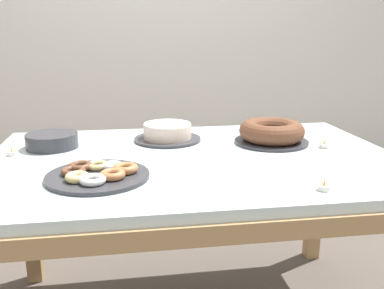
{
  "coord_description": "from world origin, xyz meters",
  "views": [
    {
      "loc": [
        -0.25,
        -1.55,
        1.22
      ],
      "look_at": [
        -0.02,
        -0.05,
        0.81
      ],
      "focal_mm": 40.0,
      "sensor_mm": 36.0,
      "label": 1
    }
  ],
  "objects_px": {
    "cake_chocolate_round": "(167,133)",
    "plate_stack": "(52,141)",
    "tealight_near_front": "(244,129)",
    "tealight_right_edge": "(12,153)",
    "tealight_centre": "(324,187)",
    "tealight_left_edge": "(324,145)",
    "pastry_platter": "(98,174)",
    "cake_golden_bundt": "(272,133)"
  },
  "relations": [
    {
      "from": "tealight_left_edge",
      "to": "cake_golden_bundt",
      "type": "bearing_deg",
      "value": 149.47
    },
    {
      "from": "cake_golden_bundt",
      "to": "tealight_centre",
      "type": "xyz_separation_m",
      "value": [
        -0.03,
        -0.57,
        -0.04
      ]
    },
    {
      "from": "pastry_platter",
      "to": "tealight_near_front",
      "type": "distance_m",
      "value": 0.89
    },
    {
      "from": "cake_chocolate_round",
      "to": "tealight_left_edge",
      "type": "distance_m",
      "value": 0.66
    },
    {
      "from": "cake_chocolate_round",
      "to": "cake_golden_bundt",
      "type": "relative_size",
      "value": 0.93
    },
    {
      "from": "tealight_right_edge",
      "to": "tealight_centre",
      "type": "xyz_separation_m",
      "value": [
        1.02,
        -0.54,
        0.0
      ]
    },
    {
      "from": "tealight_near_front",
      "to": "tealight_left_edge",
      "type": "distance_m",
      "value": 0.42
    },
    {
      "from": "plate_stack",
      "to": "tealight_near_front",
      "type": "xyz_separation_m",
      "value": [
        0.87,
        0.17,
        -0.02
      ]
    },
    {
      "from": "tealight_centre",
      "to": "tealight_near_front",
      "type": "xyz_separation_m",
      "value": [
        -0.02,
        0.81,
        0.0
      ]
    },
    {
      "from": "cake_golden_bundt",
      "to": "tealight_centre",
      "type": "height_order",
      "value": "cake_golden_bundt"
    },
    {
      "from": "cake_chocolate_round",
      "to": "plate_stack",
      "type": "bearing_deg",
      "value": -174.49
    },
    {
      "from": "cake_chocolate_round",
      "to": "pastry_platter",
      "type": "height_order",
      "value": "cake_chocolate_round"
    },
    {
      "from": "pastry_platter",
      "to": "tealight_right_edge",
      "type": "distance_m",
      "value": 0.47
    },
    {
      "from": "tealight_centre",
      "to": "tealight_near_front",
      "type": "height_order",
      "value": "same"
    },
    {
      "from": "tealight_right_edge",
      "to": "tealight_centre",
      "type": "height_order",
      "value": "same"
    },
    {
      "from": "tealight_right_edge",
      "to": "tealight_left_edge",
      "type": "xyz_separation_m",
      "value": [
        1.24,
        -0.08,
        0.0
      ]
    },
    {
      "from": "pastry_platter",
      "to": "cake_golden_bundt",
      "type": "bearing_deg",
      "value": 26.44
    },
    {
      "from": "cake_golden_bundt",
      "to": "plate_stack",
      "type": "height_order",
      "value": "cake_golden_bundt"
    },
    {
      "from": "plate_stack",
      "to": "tealight_left_edge",
      "type": "relative_size",
      "value": 5.25
    },
    {
      "from": "pastry_platter",
      "to": "tealight_right_edge",
      "type": "xyz_separation_m",
      "value": [
        -0.34,
        0.32,
        -0.0
      ]
    },
    {
      "from": "cake_golden_bundt",
      "to": "tealight_near_front",
      "type": "xyz_separation_m",
      "value": [
        -0.05,
        0.24,
        -0.04
      ]
    },
    {
      "from": "cake_golden_bundt",
      "to": "cake_chocolate_round",
      "type": "bearing_deg",
      "value": 165.67
    },
    {
      "from": "tealight_near_front",
      "to": "tealight_left_edge",
      "type": "bearing_deg",
      "value": -55.59
    },
    {
      "from": "plate_stack",
      "to": "tealight_right_edge",
      "type": "relative_size",
      "value": 5.25
    },
    {
      "from": "cake_golden_bundt",
      "to": "pastry_platter",
      "type": "bearing_deg",
      "value": -153.56
    },
    {
      "from": "pastry_platter",
      "to": "tealight_left_edge",
      "type": "xyz_separation_m",
      "value": [
        0.9,
        0.24,
        -0.0
      ]
    },
    {
      "from": "cake_golden_bundt",
      "to": "plate_stack",
      "type": "relative_size",
      "value": 1.5
    },
    {
      "from": "cake_chocolate_round",
      "to": "tealight_centre",
      "type": "relative_size",
      "value": 7.29
    },
    {
      "from": "plate_stack",
      "to": "tealight_right_edge",
      "type": "height_order",
      "value": "plate_stack"
    },
    {
      "from": "plate_stack",
      "to": "tealight_near_front",
      "type": "bearing_deg",
      "value": 11.36
    },
    {
      "from": "pastry_platter",
      "to": "plate_stack",
      "type": "height_order",
      "value": "plate_stack"
    },
    {
      "from": "plate_stack",
      "to": "tealight_centre",
      "type": "height_order",
      "value": "plate_stack"
    },
    {
      "from": "cake_golden_bundt",
      "to": "pastry_platter",
      "type": "height_order",
      "value": "cake_golden_bundt"
    },
    {
      "from": "cake_chocolate_round",
      "to": "tealight_near_front",
      "type": "bearing_deg",
      "value": 18.33
    },
    {
      "from": "tealight_centre",
      "to": "cake_chocolate_round",
      "type": "bearing_deg",
      "value": 120.64
    },
    {
      "from": "cake_golden_bundt",
      "to": "tealight_centre",
      "type": "relative_size",
      "value": 7.87
    },
    {
      "from": "cake_chocolate_round",
      "to": "tealight_centre",
      "type": "bearing_deg",
      "value": -59.36
    },
    {
      "from": "tealight_centre",
      "to": "tealight_left_edge",
      "type": "distance_m",
      "value": 0.51
    },
    {
      "from": "tealight_centre",
      "to": "plate_stack",
      "type": "bearing_deg",
      "value": 144.3
    },
    {
      "from": "cake_chocolate_round",
      "to": "pastry_platter",
      "type": "distance_m",
      "value": 0.54
    },
    {
      "from": "cake_chocolate_round",
      "to": "plate_stack",
      "type": "height_order",
      "value": "cake_chocolate_round"
    },
    {
      "from": "cake_golden_bundt",
      "to": "tealight_near_front",
      "type": "relative_size",
      "value": 7.87
    }
  ]
}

